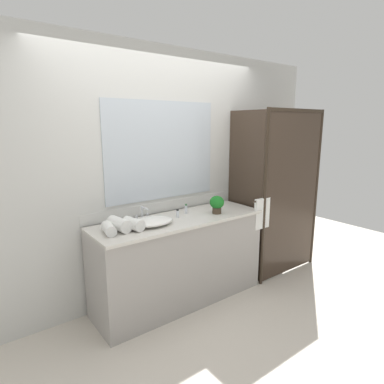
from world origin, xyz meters
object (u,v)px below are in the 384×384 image
Objects in this scene: amenity_bottle_lotion at (178,213)px; rolled_towel_far_edge at (133,224)px; soap_dish at (216,207)px; potted_plant at (217,203)px; sink_basin at (152,221)px; amenity_bottle_conditioner at (186,209)px; rolled_towel_middle at (119,224)px; faucet at (143,215)px; rolled_towel_near_edge at (109,229)px.

rolled_towel_far_edge reaches higher than amenity_bottle_lotion.
potted_plant is at bearing -130.42° from soap_dish.
amenity_bottle_lotion is (-0.55, -0.04, 0.02)m from soap_dish.
amenity_bottle_lotion is (-0.41, 0.13, -0.07)m from potted_plant.
amenity_bottle_conditioner is (0.48, 0.13, 0.01)m from sink_basin.
amenity_bottle_conditioner is at bearing 12.60° from rolled_towel_far_edge.
rolled_towel_far_edge is (-0.54, -0.09, 0.02)m from amenity_bottle_lotion.
soap_dish is 0.41× the size of rolled_towel_middle.
potted_plant is 0.24m from soap_dish.
faucet reaches higher than soap_dish.
amenity_bottle_lotion is (0.33, -0.12, -0.01)m from faucet.
rolled_towel_middle reaches higher than sink_basin.
sink_basin is 3.94× the size of amenity_bottle_conditioner.
rolled_towel_near_edge is 1.02× the size of rolled_towel_far_edge.
potted_plant is 1.89× the size of soap_dish.
sink_basin is 0.32m from rolled_towel_middle.
soap_dish is 1.32m from rolled_towel_near_edge.
rolled_towel_middle is 0.12m from rolled_towel_far_edge.
sink_basin is at bearing -90.00° from faucet.
potted_plant is 1.07m from rolled_towel_middle.
rolled_towel_far_edge is (0.22, -0.03, 0.01)m from rolled_towel_near_edge.
faucet is 0.89m from soap_dish.
amenity_bottle_conditioner is at bearing -7.33° from faucet.
rolled_towel_far_edge reaches higher than amenity_bottle_conditioner.
sink_basin is at bearing 7.69° from rolled_towel_far_edge.
faucet reaches higher than rolled_towel_near_edge.
rolled_towel_middle is (0.11, 0.03, 0.01)m from rolled_towel_near_edge.
sink_basin reaches higher than soap_dish.
amenity_bottle_lotion is at bearing 3.08° from rolled_towel_middle.
faucet is at bearing 90.00° from sink_basin.
faucet is at bearing 23.90° from rolled_towel_near_edge.
amenity_bottle_lotion is 0.41× the size of rolled_towel_far_edge.
amenity_bottle_conditioner reaches higher than rolled_towel_near_edge.
rolled_towel_middle is at bearing -176.44° from soap_dish.
rolled_towel_middle is (-1.06, 0.09, -0.05)m from potted_plant.
sink_basin is at bearing -5.24° from rolled_towel_middle.
amenity_bottle_conditioner is at bearing 176.96° from soap_dish.
potted_plant is 0.78× the size of rolled_towel_middle.
rolled_towel_middle reaches higher than rolled_towel_far_edge.
soap_dish is at bearing 4.63° from rolled_towel_near_edge.
potted_plant is 0.33m from amenity_bottle_conditioner.
sink_basin is at bearing -173.30° from soap_dish.
rolled_towel_middle is (-0.32, 0.03, 0.02)m from sink_basin.
potted_plant is at bearing -5.06° from rolled_towel_middle.
rolled_towel_middle reaches higher than rolled_towel_near_edge.
faucet is at bearing 174.63° from soap_dish.
rolled_towel_near_edge is 0.85× the size of rolled_towel_middle.
rolled_towel_middle is (-0.80, -0.10, 0.01)m from amenity_bottle_conditioner.
potted_plant is at bearing -2.21° from rolled_towel_far_edge.
faucet reaches higher than sink_basin.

